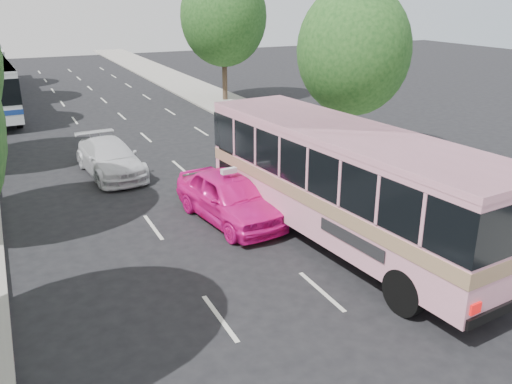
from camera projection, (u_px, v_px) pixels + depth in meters
ground at (255, 267)px, 15.62m from camera, size 120.00×120.00×0.00m
sidewalk_right at (241, 111)px, 35.97m from camera, size 4.00×90.00×0.12m
tree_right_near at (356, 46)px, 24.09m from camera, size 5.10×5.10×7.95m
tree_right_far at (225, 13)px, 37.44m from camera, size 6.00×6.00×9.35m
pink_bus at (345, 174)px, 16.32m from camera, size 4.05×11.74×3.67m
pink_taxi at (229, 197)px, 18.51m from camera, size 2.66×5.25×1.71m
white_pickup at (110, 158)px, 23.31m from camera, size 2.50×5.26×1.48m
taxi_roof_sign at (229, 171)px, 18.19m from camera, size 0.57×0.25×0.18m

